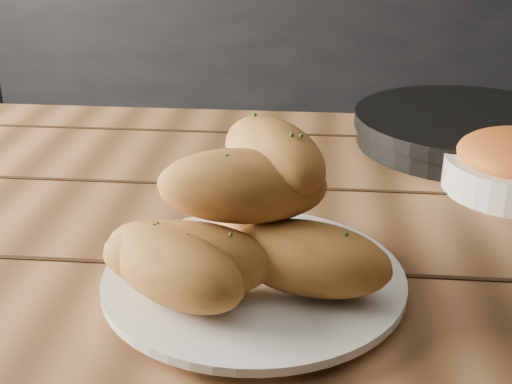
% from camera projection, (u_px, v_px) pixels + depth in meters
% --- Properties ---
extents(counter, '(2.80, 0.60, 0.90)m').
position_uv_depth(counter, '(427.00, 83.00, 2.47)').
color(counter, black).
rests_on(counter, ground).
extents(table, '(1.52, 0.83, 0.75)m').
position_uv_depth(table, '(288.00, 304.00, 0.81)').
color(table, '#9C633A').
rests_on(table, ground).
extents(plate, '(0.27, 0.27, 0.02)m').
position_uv_depth(plate, '(254.00, 282.00, 0.64)').
color(plate, white).
rests_on(plate, table).
extents(bread_rolls, '(0.27, 0.24, 0.14)m').
position_uv_depth(bread_rolls, '(239.00, 224.00, 0.62)').
color(bread_rolls, '#C97738').
rests_on(bread_rolls, plate).
extents(skillet, '(0.45, 0.31, 0.05)m').
position_uv_depth(skillet, '(467.00, 129.00, 1.00)').
color(skillet, black).
rests_on(skillet, table).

